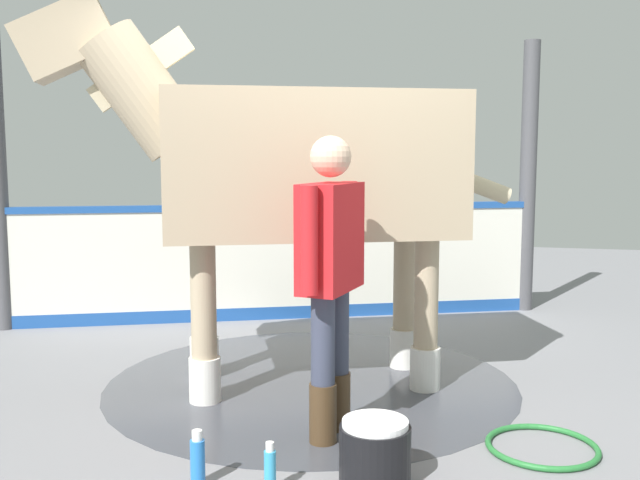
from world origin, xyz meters
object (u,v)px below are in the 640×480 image
Objects in this scene: handler at (331,266)px; wash_bucket at (375,452)px; horse at (294,169)px; bottle_shampoo at (270,469)px; hose_coil at (542,446)px; bottle_spray at (198,460)px.

handler reaches higher than wash_bucket.
bottle_shampoo is at bearing 78.25° from horse.
hose_coil is at bearing -53.69° from wash_bucket.
bottle_spray is at bearing -113.64° from handler.
bottle_spray is at bearing 116.26° from hose_coil.
bottle_spray is (-0.74, 0.48, -0.83)m from handler.
horse is 2.26m from hose_coil.
horse is at bearing 10.85° from bottle_shampoo.
hose_coil is at bearing -58.12° from bottle_shampoo.
bottle_spray is (-0.21, 0.81, -0.03)m from wash_bucket.
bottle_shampoo is 0.41× the size of hose_coil.
horse reaches higher than wash_bucket.
handler is 2.79× the size of hose_coil.
bottle_spray is at bearing 104.27° from wash_bucket.
bottle_shampoo is at bearing -90.48° from handler.
wash_bucket is at bearing -48.39° from handler.
wash_bucket is 1.27× the size of bottle_spray.
bottle_spray reaches higher than bottle_shampoo.
handler is 1.21m from bottle_spray.
handler is at bearing -33.15° from bottle_spray.
horse reaches higher than bottle_spray.
horse is 11.40× the size of bottle_spray.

